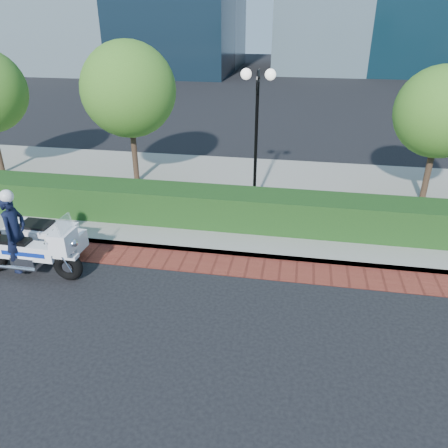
% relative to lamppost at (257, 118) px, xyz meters
% --- Properties ---
extents(ground, '(120.00, 120.00, 0.00)m').
position_rel_lamppost_xyz_m(ground, '(-1.00, -5.20, -2.96)').
color(ground, black).
rests_on(ground, ground).
extents(brick_strip, '(60.00, 1.00, 0.01)m').
position_rel_lamppost_xyz_m(brick_strip, '(-1.00, -3.70, -2.95)').
color(brick_strip, maroon).
rests_on(brick_strip, ground).
extents(sidewalk, '(60.00, 8.00, 0.15)m').
position_rel_lamppost_xyz_m(sidewalk, '(-1.00, 0.80, -2.88)').
color(sidewalk, gray).
rests_on(sidewalk, ground).
extents(hedge_main, '(18.00, 1.20, 1.00)m').
position_rel_lamppost_xyz_m(hedge_main, '(-1.00, -1.60, -2.31)').
color(hedge_main, black).
rests_on(hedge_main, sidewalk).
extents(lamppost, '(1.02, 0.70, 4.21)m').
position_rel_lamppost_xyz_m(lamppost, '(0.00, 0.00, 0.00)').
color(lamppost, black).
rests_on(lamppost, sidewalk).
extents(tree_b, '(3.20, 3.20, 4.89)m').
position_rel_lamppost_xyz_m(tree_b, '(-4.50, 1.30, 0.48)').
color(tree_b, '#332319').
rests_on(tree_b, sidewalk).
extents(tree_c, '(2.80, 2.80, 4.30)m').
position_rel_lamppost_xyz_m(tree_c, '(5.50, 1.30, 0.09)').
color(tree_c, '#332319').
rests_on(tree_c, sidewalk).
extents(police_motorcycle, '(2.76, 1.94, 2.23)m').
position_rel_lamppost_xyz_m(police_motorcycle, '(-5.00, -4.59, -2.19)').
color(police_motorcycle, black).
rests_on(police_motorcycle, ground).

